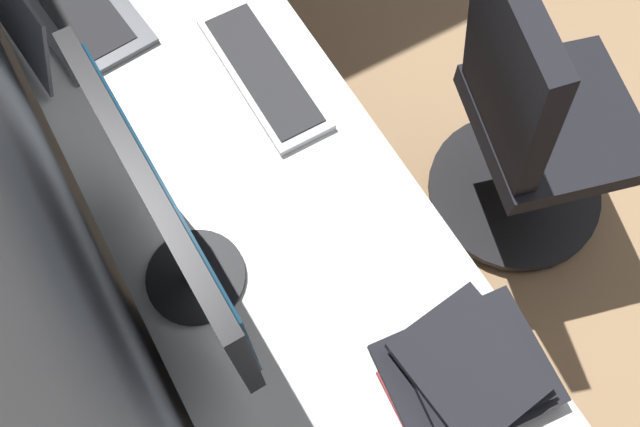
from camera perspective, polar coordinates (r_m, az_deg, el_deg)
The scene contains 7 objects.
desk at distance 1.42m, azimuth -1.76°, elevation -5.64°, with size 2.28×0.63×0.73m.
drawer_pedestal at distance 1.71m, azimuth -1.78°, elevation -10.18°, with size 0.40×0.51×0.69m.
monitor_primary at distance 1.12m, azimuth -12.68°, elevation -0.95°, with size 0.56×0.20×0.47m.
laptop_leftmost at distance 1.72m, azimuth -21.34°, elevation 15.31°, with size 0.34×0.31×0.21m.
keyboard_main at distance 1.57m, azimuth -4.86°, elevation 11.96°, with size 0.42×0.14×0.02m.
book_stack_near at distance 1.29m, azimuth 12.65°, elevation -13.25°, with size 0.27×0.32×0.09m.
office_chair at distance 1.90m, azimuth 17.43°, elevation 6.96°, with size 0.56×0.60×0.97m.
Camera 1 is at (-0.15, 1.90, 2.01)m, focal length 37.45 mm.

